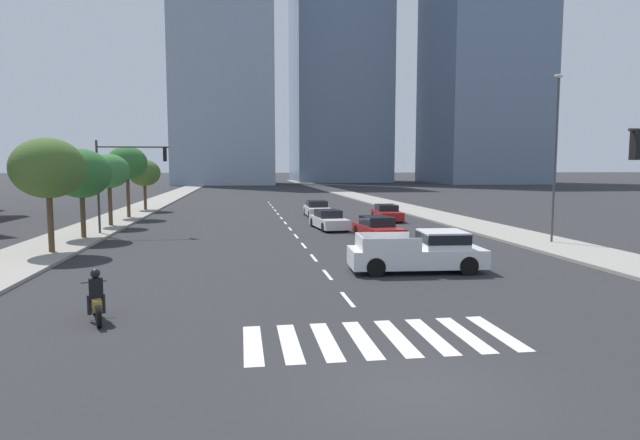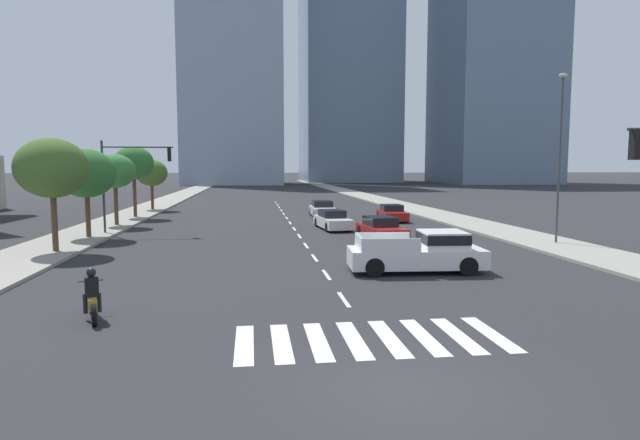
# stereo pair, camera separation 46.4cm
# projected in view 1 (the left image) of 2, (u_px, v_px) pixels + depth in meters

# --- Properties ---
(ground_plane) EXTENTS (800.00, 800.00, 0.00)m
(ground_plane) POSITION_uv_depth(u_px,v_px,m) (422.00, 391.00, 10.20)
(ground_plane) COLOR #28282B
(sidewalk_east) EXTENTS (4.00, 260.00, 0.15)m
(sidewalk_east) POSITION_uv_depth(u_px,v_px,m) (456.00, 221.00, 41.69)
(sidewalk_east) COLOR gray
(sidewalk_east) RESTS_ON ground
(sidewalk_west) EXTENTS (4.00, 260.00, 0.15)m
(sidewalk_west) POSITION_uv_depth(u_px,v_px,m) (99.00, 226.00, 37.73)
(sidewalk_west) COLOR gray
(sidewalk_west) RESTS_ON ground
(crosswalk_near) EXTENTS (6.75, 2.96, 0.01)m
(crosswalk_near) POSITION_uv_depth(u_px,v_px,m) (379.00, 338.00, 13.31)
(crosswalk_near) COLOR silver
(crosswalk_near) RESTS_ON ground
(lane_divider_center) EXTENTS (0.14, 50.00, 0.01)m
(lane_divider_center) POSITION_uv_depth(u_px,v_px,m) (285.00, 223.00, 40.86)
(lane_divider_center) COLOR silver
(lane_divider_center) RESTS_ON ground
(motorcycle_lead) EXTENTS (0.93, 2.00, 1.49)m
(motorcycle_lead) POSITION_uv_depth(u_px,v_px,m) (96.00, 300.00, 14.78)
(motorcycle_lead) COLOR black
(motorcycle_lead) RESTS_ON ground
(pickup_truck) EXTENTS (5.61, 2.45, 1.67)m
(pickup_truck) POSITION_uv_depth(u_px,v_px,m) (423.00, 252.00, 21.81)
(pickup_truck) COLOR silver
(pickup_truck) RESTS_ON ground
(sedan_white_0) EXTENTS (2.17, 4.94, 1.32)m
(sedan_white_0) POSITION_uv_depth(u_px,v_px,m) (329.00, 220.00, 36.81)
(sedan_white_0) COLOR silver
(sedan_white_0) RESTS_ON ground
(sedan_red_1) EXTENTS (2.28, 4.82, 1.30)m
(sedan_red_1) POSITION_uv_depth(u_px,v_px,m) (378.00, 228.00, 32.12)
(sedan_red_1) COLOR maroon
(sedan_red_1) RESTS_ON ground
(sedan_red_2) EXTENTS (2.08, 4.70, 1.29)m
(sedan_red_2) POSITION_uv_depth(u_px,v_px,m) (387.00, 213.00, 42.50)
(sedan_red_2) COLOR maroon
(sedan_red_2) RESTS_ON ground
(sedan_white_3) EXTENTS (1.95, 4.79, 1.37)m
(sedan_white_3) POSITION_uv_depth(u_px,v_px,m) (317.00, 209.00, 46.13)
(sedan_white_3) COLOR silver
(sedan_white_3) RESTS_ON ground
(traffic_signal_far) EXTENTS (4.66, 0.28, 5.79)m
(traffic_signal_far) POSITION_uv_depth(u_px,v_px,m) (125.00, 170.00, 33.27)
(traffic_signal_far) COLOR #333335
(traffic_signal_far) RESTS_ON sidewalk_west
(street_lamp_east) EXTENTS (0.50, 0.24, 9.12)m
(street_lamp_east) POSITION_uv_depth(u_px,v_px,m) (556.00, 148.00, 28.97)
(street_lamp_east) COLOR #3F3F42
(street_lamp_east) RESTS_ON sidewalk_east
(street_tree_nearest) EXTENTS (3.44, 3.44, 5.55)m
(street_tree_nearest) POSITION_uv_depth(u_px,v_px,m) (48.00, 168.00, 25.63)
(street_tree_nearest) COLOR #4C3823
(street_tree_nearest) RESTS_ON sidewalk_west
(street_tree_second) EXTENTS (3.37, 3.37, 5.20)m
(street_tree_second) POSITION_uv_depth(u_px,v_px,m) (81.00, 174.00, 30.99)
(street_tree_second) COLOR #4C3823
(street_tree_second) RESTS_ON sidewalk_west
(street_tree_third) EXTENTS (2.85, 2.85, 5.07)m
(street_tree_third) POSITION_uv_depth(u_px,v_px,m) (109.00, 171.00, 37.56)
(street_tree_third) COLOR #4C3823
(street_tree_third) RESTS_ON sidewalk_west
(street_tree_fourth) EXTENTS (3.23, 3.23, 5.86)m
(street_tree_fourth) POSITION_uv_depth(u_px,v_px,m) (127.00, 163.00, 43.65)
(street_tree_fourth) COLOR #4C3823
(street_tree_fourth) RESTS_ON sidewalk_west
(street_tree_fifth) EXTENTS (3.04, 3.04, 4.87)m
(street_tree_fifth) POSITION_uv_depth(u_px,v_px,m) (144.00, 173.00, 51.49)
(street_tree_fifth) COLOR #4C3823
(street_tree_fifth) RESTS_ON sidewalk_west
(office_tower_left_skyline) EXTENTS (24.18, 23.53, 75.21)m
(office_tower_left_skyline) POSITION_uv_depth(u_px,v_px,m) (222.00, 33.00, 130.57)
(office_tower_left_skyline) COLOR #8C9EB2
(office_tower_left_skyline) RESTS_ON ground
(office_tower_right_skyline) EXTENTS (26.81, 28.18, 88.61)m
(office_tower_right_skyline) POSITION_uv_depth(u_px,v_px,m) (484.00, 34.00, 139.53)
(office_tower_right_skyline) COLOR slate
(office_tower_right_skyline) RESTS_ON ground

